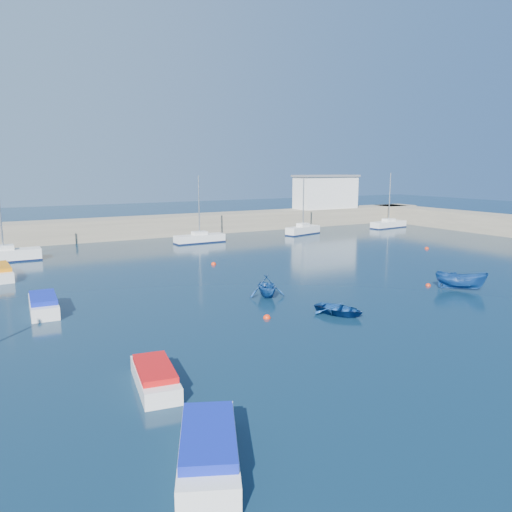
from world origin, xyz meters
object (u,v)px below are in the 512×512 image
motorboat_1 (43,304)px  sailboat_8 (388,224)px  motorboat_0 (155,377)px  dinghy_center (339,309)px  sailboat_5 (4,255)px  dinghy_left (267,286)px  harbor_office (326,193)px  dinghy_right (461,281)px  sailboat_7 (303,230)px  sailboat_6 (200,238)px  motorboat_3 (209,448)px

motorboat_1 → sailboat_8: bearing=27.4°
motorboat_0 → dinghy_center: motorboat_0 is taller
sailboat_5 → dinghy_left: 28.51m
harbor_office → dinghy_right: (-17.80, -40.32, -4.40)m
dinghy_center → motorboat_0: bearing=175.5°
dinghy_left → dinghy_right: (13.58, -5.37, -0.06)m
harbor_office → dinghy_center: bearing=-125.9°
sailboat_7 → dinghy_right: sailboat_7 is taller
sailboat_7 → dinghy_center: bearing=132.3°
sailboat_6 → dinghy_right: sailboat_6 is taller
harbor_office → sailboat_7: harbor_office is taller
sailboat_6 → dinghy_left: (-5.97, -26.25, 0.21)m
harbor_office → sailboat_8: 11.10m
dinghy_center → motorboat_1: bearing=126.2°
sailboat_5 → motorboat_1: (1.25, -20.51, -0.12)m
motorboat_1 → motorboat_0: bearing=-75.8°
dinghy_center → dinghy_left: bearing=82.9°
sailboat_6 → dinghy_center: (-4.25, -32.22, -0.22)m
harbor_office → motorboat_3: (-43.18, -51.56, -4.56)m
sailboat_5 → motorboat_1: bearing=-176.6°
sailboat_6 → motorboat_1: bearing=136.5°
dinghy_left → dinghy_center: bearing=-59.2°
sailboat_6 → dinghy_right: bearing=-168.5°
sailboat_8 → dinghy_left: bearing=118.4°
motorboat_0 → dinghy_center: size_ratio=1.37×
sailboat_7 → dinghy_left: bearing=124.6°
sailboat_5 → sailboat_6: (21.42, 2.29, -0.08)m
sailboat_8 → dinghy_center: size_ratio=2.61×
sailboat_7 → motorboat_3: (-33.20, -43.27, -0.07)m
sailboat_7 → motorboat_0: bearing=121.8°
motorboat_3 → motorboat_0: bearing=110.9°
sailboat_8 → sailboat_6: bearing=83.4°
harbor_office → dinghy_right: 44.29m
dinghy_center → dinghy_right: dinghy_right is taller
dinghy_right → sailboat_6: bearing=65.5°
sailboat_7 → motorboat_3: sailboat_7 is taller
sailboat_7 → motorboat_0: (-32.90, -37.10, -0.17)m
sailboat_7 → dinghy_center: sailboat_7 is taller
sailboat_5 → sailboat_8: bearing=-87.3°
harbor_office → sailboat_7: (-9.98, -8.29, -4.49)m
motorboat_0 → dinghy_left: (11.49, 10.44, 0.32)m
sailboat_8 → motorboat_1: bearing=107.1°
sailboat_6 → sailboat_5: bearing=94.1°
sailboat_7 → dinghy_right: 32.97m
sailboat_5 → dinghy_center: size_ratio=2.76×
motorboat_3 → dinghy_left: dinghy_left is taller
sailboat_8 → motorboat_3: size_ratio=1.60×
harbor_office → motorboat_0: bearing=-133.4°
sailboat_6 → motorboat_1: 30.44m
motorboat_0 → motorboat_1: 14.16m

